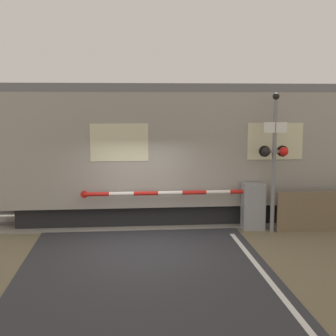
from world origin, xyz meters
The scene contains 5 objects.
ground_plane centered at (0.00, 0.00, 0.00)m, with size 80.00×80.00×0.00m, color #6B6047.
track_bed centered at (0.00, 3.18, 0.02)m, with size 36.00×3.20×0.13m.
train centered at (3.78, 3.18, 2.06)m, with size 15.75×2.82×4.03m.
crossing_barrier centered at (2.79, 1.50, 0.71)m, with size 5.03×0.44×1.29m.
signal_post centered at (3.57, 1.18, 2.13)m, with size 0.79×0.26×3.76m.
Camera 1 is at (-0.37, -10.92, 3.54)m, focal length 50.00 mm.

